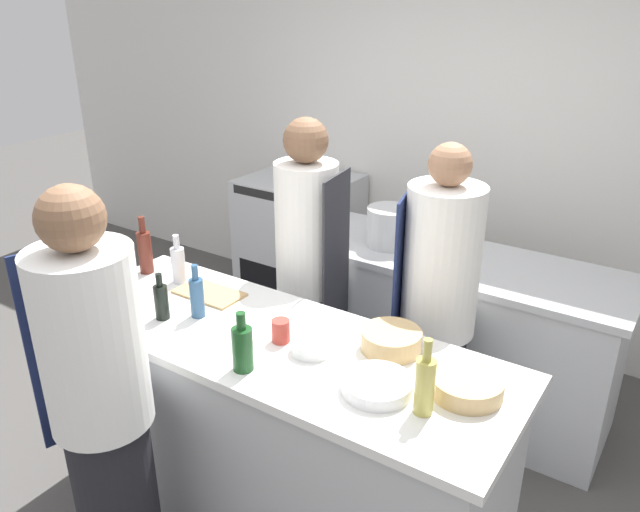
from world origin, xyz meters
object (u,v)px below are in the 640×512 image
(bottle_water, at_px, (242,347))
(cup, at_px, (281,330))
(bottle_sauce, at_px, (178,264))
(bowl_ceramic_blue, at_px, (391,340))
(oven_range, at_px, (300,244))
(bottle_wine, at_px, (145,251))
(chef_at_prep_near, at_px, (102,405))
(chef_at_pass_far, at_px, (436,317))
(bowl_prep_small, at_px, (467,386))
(chef_at_stove, at_px, (308,276))
(bottle_cooking_oil, at_px, (197,296))
(bottle_olive_oil, at_px, (161,301))
(bottle_vinegar, at_px, (425,384))
(stockpot, at_px, (389,227))
(bowl_mixing_large, at_px, (377,385))
(bowl_wooden_salad, at_px, (312,346))

(bottle_water, xyz_separation_m, cup, (-0.00, 0.25, -0.05))
(bottle_sauce, relative_size, bowl_ceramic_blue, 1.02)
(oven_range, xyz_separation_m, bottle_wine, (0.15, -1.56, 0.53))
(chef_at_prep_near, distance_m, chef_at_pass_far, 1.52)
(bottle_water, height_order, bowl_prep_small, bottle_water)
(chef_at_stove, height_order, bottle_cooking_oil, chef_at_stove)
(bottle_olive_oil, bearing_deg, bottle_vinegar, 1.26)
(chef_at_pass_far, bearing_deg, bowl_prep_small, -162.37)
(bottle_vinegar, bearing_deg, stockpot, 122.32)
(bottle_cooking_oil, bearing_deg, bottle_water, -25.80)
(bottle_sauce, xyz_separation_m, bowl_mixing_large, (1.26, -0.26, -0.07))
(chef_at_prep_near, xyz_separation_m, bottle_sauce, (-0.41, 0.81, 0.17))
(bowl_mixing_large, distance_m, bowl_prep_small, 0.32)
(chef_at_pass_far, bearing_deg, bottle_sauce, 99.74)
(oven_range, xyz_separation_m, cup, (1.13, -1.72, 0.46))
(chef_at_prep_near, bearing_deg, bottle_sauce, 41.95)
(bottle_olive_oil, distance_m, bottle_vinegar, 1.25)
(chef_at_stove, xyz_separation_m, bottle_vinegar, (1.03, -0.78, 0.17))
(bottle_olive_oil, xyz_separation_m, bottle_cooking_oil, (0.12, 0.10, 0.01))
(chef_at_prep_near, height_order, chef_at_stove, chef_at_stove)
(chef_at_stove, distance_m, bowl_ceramic_blue, 0.89)
(bottle_olive_oil, relative_size, bottle_cooking_oil, 0.87)
(bowl_prep_small, relative_size, stockpot, 1.02)
(chef_at_stove, height_order, cup, chef_at_stove)
(bowl_ceramic_blue, xyz_separation_m, cup, (-0.41, -0.19, 0.01))
(chef_at_pass_far, height_order, bottle_wine, chef_at_pass_far)
(bottle_water, bearing_deg, chef_at_stove, 110.21)
(bottle_olive_oil, distance_m, bowl_mixing_large, 1.06)
(bowl_ceramic_blue, bearing_deg, bowl_mixing_large, -72.21)
(bottle_cooking_oil, relative_size, cup, 2.55)
(bottle_sauce, bearing_deg, bottle_wine, -177.50)
(bottle_sauce, bearing_deg, bottle_vinegar, -10.93)
(chef_at_pass_far, bearing_deg, bowl_wooden_salad, 146.23)
(bottle_water, distance_m, bowl_ceramic_blue, 0.60)
(bottle_vinegar, distance_m, stockpot, 1.52)
(chef_at_stove, distance_m, cup, 0.76)
(bowl_prep_small, distance_m, bowl_wooden_salad, 0.63)
(chef_at_prep_near, distance_m, bottle_sauce, 0.92)
(bottle_cooking_oil, distance_m, bowl_wooden_salad, 0.60)
(stockpot, bearing_deg, bottle_water, -84.89)
(chef_at_prep_near, relative_size, bottle_wine, 5.64)
(chef_at_stove, relative_size, cup, 17.44)
(bottle_olive_oil, bearing_deg, chef_at_stove, 74.93)
(chef_at_prep_near, bearing_deg, bottle_cooking_oil, 23.01)
(oven_range, relative_size, chef_at_stove, 0.60)
(bottle_vinegar, height_order, stockpot, bottle_vinegar)
(bottle_vinegar, xyz_separation_m, cup, (-0.69, 0.11, -0.07))
(bottle_cooking_oil, bearing_deg, chef_at_prep_near, -82.35)
(chef_at_prep_near, height_order, bottle_wine, chef_at_prep_near)
(oven_range, bearing_deg, stockpot, -28.26)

